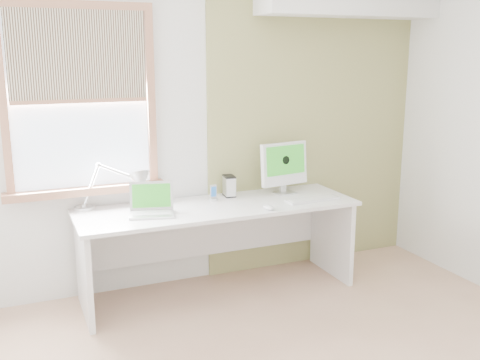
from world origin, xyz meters
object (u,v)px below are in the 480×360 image
desk_lamp (130,185)px  laptop (152,206)px  desk (216,227)px  external_drive (229,186)px  imac (284,165)px

desk_lamp → laptop: size_ratio=1.60×
desk → external_drive: 0.38m
external_drive → desk_lamp: bearing=-175.5°
desk_lamp → external_drive: 0.85m
laptop → desk_lamp: bearing=122.2°
desk → external_drive: size_ratio=12.58×
external_drive → desk: bearing=-137.3°
desk_lamp → desk: bearing=-9.2°
desk → laptop: size_ratio=5.84×
desk_lamp → laptop: (0.12, -0.18, -0.13)m
desk → external_drive: bearing=42.7°
imac → laptop: bearing=-171.6°
desk_lamp → laptop: bearing=-57.8°
desk → laptop: laptop is taller
desk → desk_lamp: size_ratio=3.66×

